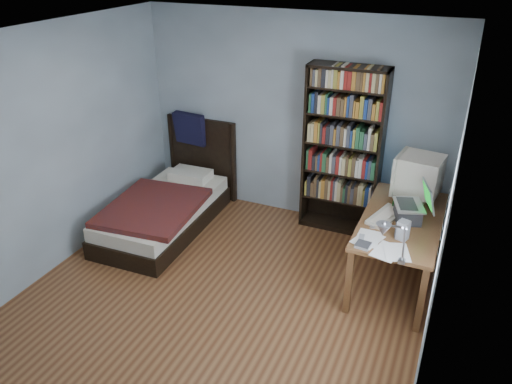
% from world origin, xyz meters
% --- Properties ---
extents(room, '(4.20, 4.24, 2.50)m').
position_xyz_m(room, '(0.03, -0.00, 1.25)').
color(room, '#5C311B').
rests_on(room, ground).
extents(desk, '(0.75, 1.49, 0.73)m').
position_xyz_m(desk, '(1.50, 1.52, 0.41)').
color(desk, brown).
rests_on(desk, floor).
extents(crt_monitor, '(0.49, 0.45, 0.50)m').
position_xyz_m(crt_monitor, '(1.55, 1.58, 1.01)').
color(crt_monitor, beige).
rests_on(crt_monitor, desk).
extents(laptop, '(0.43, 0.41, 0.42)m').
position_xyz_m(laptop, '(1.57, 1.11, 0.85)').
color(laptop, '#2D2D30').
rests_on(laptop, desk).
extents(desk_lamp, '(0.22, 0.49, 0.58)m').
position_xyz_m(desk_lamp, '(1.51, -0.01, 1.20)').
color(desk_lamp, '#99999E').
rests_on(desk_lamp, desk).
extents(keyboard, '(0.32, 0.52, 0.05)m').
position_xyz_m(keyboard, '(1.35, 1.06, 0.75)').
color(keyboard, '#BEB69E').
rests_on(keyboard, desk).
extents(speaker, '(0.12, 0.12, 0.19)m').
position_xyz_m(speaker, '(1.56, 0.73, 0.82)').
color(speaker, gray).
rests_on(speaker, desk).
extents(soda_can, '(0.06, 0.06, 0.11)m').
position_xyz_m(soda_can, '(1.40, 1.29, 0.79)').
color(soda_can, '#083E17').
rests_on(soda_can, desk).
extents(mouse, '(0.06, 0.10, 0.03)m').
position_xyz_m(mouse, '(1.50, 1.40, 0.75)').
color(mouse, silver).
rests_on(mouse, desk).
extents(phone_silver, '(0.07, 0.11, 0.02)m').
position_xyz_m(phone_silver, '(1.27, 0.86, 0.74)').
color(phone_silver, '#B2B2B7').
rests_on(phone_silver, desk).
extents(phone_grey, '(0.06, 0.10, 0.02)m').
position_xyz_m(phone_grey, '(1.22, 0.60, 0.74)').
color(phone_grey, gray).
rests_on(phone_grey, desk).
extents(external_drive, '(0.14, 0.14, 0.03)m').
position_xyz_m(external_drive, '(1.26, 0.47, 0.74)').
color(external_drive, gray).
rests_on(external_drive, desk).
extents(bookshelf, '(0.89, 0.30, 1.99)m').
position_xyz_m(bookshelf, '(0.67, 1.94, 1.00)').
color(bookshelf, black).
rests_on(bookshelf, floor).
extents(bed, '(1.11, 2.02, 1.16)m').
position_xyz_m(bed, '(-1.26, 1.14, 0.26)').
color(bed, black).
rests_on(bed, floor).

